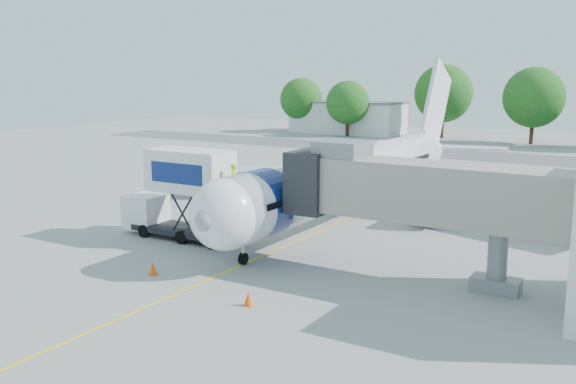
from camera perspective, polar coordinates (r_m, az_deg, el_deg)
The scene contains 14 objects.
ground at distance 42.07m, azimuth 3.51°, elevation -3.19°, with size 160.00×160.00×0.00m, color #979794.
guidance_line at distance 42.07m, azimuth 3.51°, elevation -3.18°, with size 0.15×70.00×0.01m, color yellow.
taxiway_strip at distance 81.06m, azimuth 17.57°, elevation 3.04°, with size 120.00×10.00×0.01m, color #59595B.
aircraft at distance 45.11m, azimuth 6.01°, elevation 1.53°, with size 34.17×37.73×11.35m.
jet_bridge at distance 31.69m, azimuth 10.46°, elevation 0.09°, with size 13.90×3.20×6.60m.
catering_hiloader at distance 39.28m, azimuth -9.41°, elevation -0.19°, with size 8.50×2.44×5.50m.
ground_tug at distance 29.66m, azimuth -17.14°, elevation -8.17°, with size 3.80×2.60×1.38m.
safety_cone_a at distance 28.36m, azimuth -3.53°, elevation -9.44°, with size 0.42×0.42×0.67m.
safety_cone_b at distance 33.10m, azimuth -11.93°, elevation -6.66°, with size 0.44×0.44×0.70m.
outbuilding_left at distance 107.29m, azimuth 5.32°, elevation 6.66°, with size 18.40×8.40×5.30m.
tree_a at distance 108.52m, azimuth 1.18°, elevation 8.24°, with size 7.09×7.09×9.04m.
tree_b at distance 101.84m, azimuth 5.33°, elevation 7.92°, with size 6.81×6.81×8.68m.
tree_c at distance 101.06m, azimuth 13.65°, elevation 8.50°, with size 8.76×8.76×11.17m.
tree_d at distance 96.21m, azimuth 21.02°, elevation 7.85°, with size 8.42×8.42×10.73m.
Camera 1 is at (19.02, -36.16, 10.06)m, focal length 40.00 mm.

